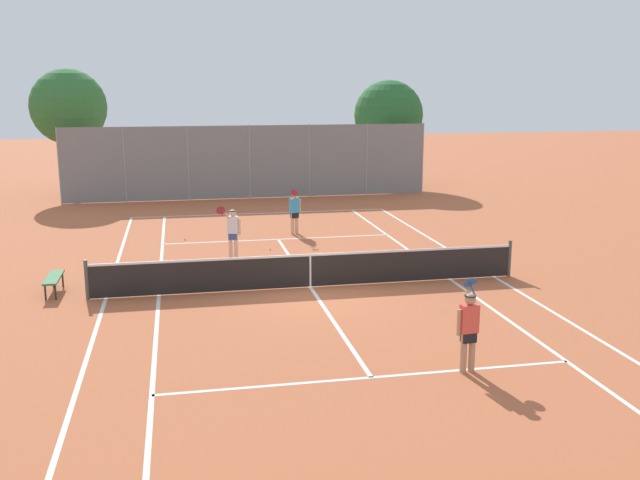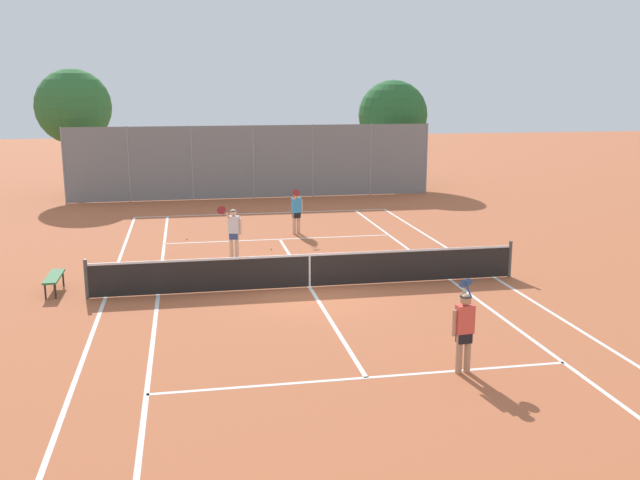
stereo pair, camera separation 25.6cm
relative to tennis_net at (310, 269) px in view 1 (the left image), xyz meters
The scene contains 14 objects.
ground_plane 0.51m from the tennis_net, ahead, with size 120.00×120.00×0.00m, color #B25B38.
court_line_markings 0.51m from the tennis_net, ahead, with size 11.10×23.90×0.01m.
tennis_net is the anchor object (origin of this frame).
player_near_side 6.77m from the tennis_net, 73.48° to the right, with size 0.62×0.77×1.77m.
player_far_left 4.29m from the tennis_net, 115.39° to the left, with size 0.81×0.70×1.77m.
player_far_right 7.28m from the tennis_net, 84.06° to the left, with size 0.50×0.86×1.77m.
loose_tennis_ball_0 3.84m from the tennis_net, 104.53° to the left, with size 0.07×0.07×0.07m, color #D1DB33.
loose_tennis_ball_1 4.81m from the tennis_net, 96.11° to the left, with size 0.07×0.07×0.07m, color #D1DB33.
loose_tennis_ball_2 11.29m from the tennis_net, 95.73° to the left, with size 0.07×0.07×0.07m, color #D1DB33.
loose_tennis_ball_4 7.72m from the tennis_net, 115.69° to the left, with size 0.07×0.07×0.07m, color #D1DB33.
courtside_bench 6.94m from the tennis_net, behind, with size 0.36×1.50×0.47m.
back_fence 16.26m from the tennis_net, 90.00° to the left, with size 17.93×0.08×3.60m.
tree_behind_left 21.15m from the tennis_net, 114.54° to the left, with size 3.74×3.74×6.32m.
tree_behind_right 20.93m from the tennis_net, 67.29° to the left, with size 3.75×3.75×5.79m.
Camera 1 is at (-3.50, -18.79, 5.52)m, focal length 40.00 mm.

